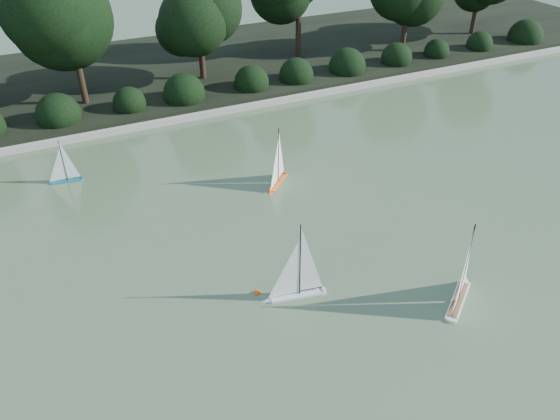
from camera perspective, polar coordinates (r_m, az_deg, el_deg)
name	(u,v)px	position (r m, az deg, el deg)	size (l,w,h in m)	color
ground	(350,302)	(10.26, 7.38, -9.52)	(80.00, 80.00, 0.00)	#405734
pond_coping	(198,115)	(17.18, -8.59, 9.82)	(40.00, 0.35, 0.18)	gray
far_bank	(163,72)	(20.77, -12.11, 13.95)	(40.00, 8.00, 0.30)	black
tree_line	(204,6)	(18.92, -7.93, 20.32)	(26.31, 3.93, 4.39)	black
shrub_hedge	(188,93)	(17.84, -9.60, 11.92)	(29.10, 1.10, 1.10)	black
sailboat_white_a	(292,286)	(10.11, 1.29, -7.93)	(1.25, 0.42, 1.70)	silver
sailboat_white_b	(462,286)	(10.60, 18.48, -7.55)	(1.20, 0.97, 1.88)	white
sailboat_orange	(276,176)	(13.38, -0.39, 3.56)	(0.91, 0.90, 1.56)	orange
sailboat_teal	(62,175)	(14.56, -21.81, 3.40)	(0.90, 0.26, 1.22)	#136C7D
race_buoy	(257,293)	(10.37, -2.40, -8.66)	(0.13, 0.13, 0.13)	#E1510B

